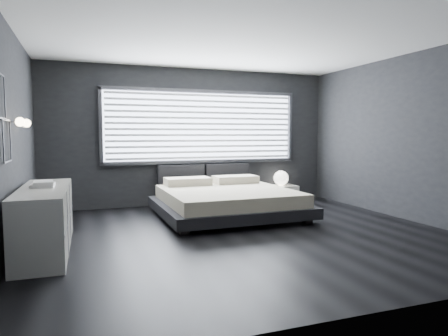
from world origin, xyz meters
name	(u,v)px	position (x,y,z in m)	size (l,w,h in m)	color
room	(244,138)	(0.00, 0.00, 1.40)	(6.04, 6.00, 2.80)	black
window	(203,127)	(0.20, 2.70, 1.61)	(4.14, 0.09, 1.52)	white
headboard	(204,177)	(0.21, 2.64, 0.57)	(1.96, 0.16, 0.52)	black
sconce_near	(20,122)	(-2.88, 0.05, 1.60)	(0.18, 0.11, 0.11)	silver
sconce_far	(26,123)	(-2.88, 0.65, 1.60)	(0.18, 0.11, 0.11)	silver
wall_art_upper	(1,96)	(-2.98, -0.55, 1.85)	(0.01, 0.48, 0.48)	#47474C
wall_art_lower	(7,141)	(-2.98, -0.30, 1.38)	(0.01, 0.48, 0.48)	#47474C
bed	(227,200)	(0.21, 1.29, 0.29)	(2.44, 2.33, 0.62)	black
nightstand	(283,193)	(1.98, 2.50, 0.16)	(0.56, 0.47, 0.33)	white
orb_lamp	(281,178)	(1.93, 2.51, 0.49)	(0.32, 0.32, 0.32)	white
dresser	(45,219)	(-2.65, 0.05, 0.40)	(0.60, 2.00, 0.80)	white
book_stack	(43,184)	(-2.66, 0.13, 0.83)	(0.28, 0.36, 0.07)	silver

